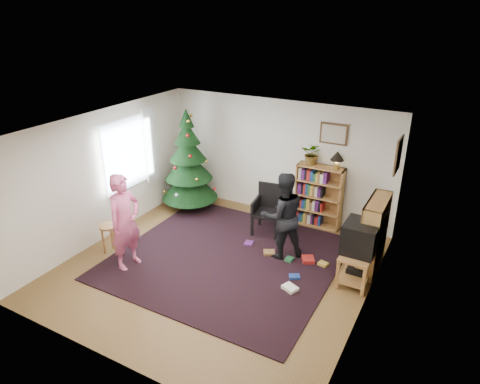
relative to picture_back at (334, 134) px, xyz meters
The scene contains 23 objects.
floor 3.35m from the picture_back, 114.92° to the right, with size 5.00×5.00×0.00m, color brown.
ceiling 2.78m from the picture_back, 114.92° to the right, with size 5.00×5.00×0.00m, color white.
wall_back 1.35m from the picture_back, behind, with size 5.00×0.02×2.50m, color silver.
wall_front 5.15m from the picture_back, 103.02° to the right, with size 5.00×0.02×2.50m, color silver.
wall_left 4.47m from the picture_back, 145.86° to the right, with size 0.02×5.00×2.50m, color silver.
wall_right 2.90m from the picture_back, 61.39° to the right, with size 0.02×5.00×2.50m, color silver.
rug 3.13m from the picture_back, 117.87° to the right, with size 3.80×3.60×0.02m, color black.
window_pane 4.10m from the picture_back, 152.62° to the right, with size 0.04×1.20×1.40m, color silver.
curtain 3.79m from the picture_back, 161.83° to the right, with size 0.06×0.35×1.60m, color silver.
picture_back is the anchor object (origin of this frame).
picture_right 1.51m from the picture_back, 28.69° to the right, with size 0.03×0.50×0.60m.
christmas_tree 3.21m from the picture_back, 166.89° to the right, with size 1.25×1.25×2.27m.
bookshelf_back 1.30m from the picture_back, 138.55° to the right, with size 0.95×0.30×1.30m.
bookshelf_right 2.13m from the picture_back, 45.56° to the right, with size 0.30×0.95×1.30m.
tv_stand 2.57m from the picture_back, 57.49° to the right, with size 0.48×0.86×0.55m.
crt_tv 2.30m from the picture_back, 57.56° to the right, with size 0.54×0.58×0.51m.
armchair 1.89m from the picture_back, 137.25° to the right, with size 0.61×0.61×0.99m.
stool 4.61m from the picture_back, 136.42° to the right, with size 0.34×0.34×0.56m.
person_standing 4.21m from the picture_back, 128.71° to the right, with size 0.63×0.41×1.72m, color #D15382.
person_by_chair 1.98m from the picture_back, 101.79° to the right, with size 0.79×0.61×1.62m, color black.
potted_plant 0.57m from the picture_back, 159.06° to the right, with size 0.41×0.36×0.46m, color gray.
table_lamp 0.45m from the picture_back, 42.54° to the right, with size 0.27×0.27×0.36m.
floor_clutter 2.64m from the picture_back, 92.72° to the right, with size 1.69×1.16×0.08m.
Camera 1 is at (3.39, -5.39, 4.24)m, focal length 32.00 mm.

